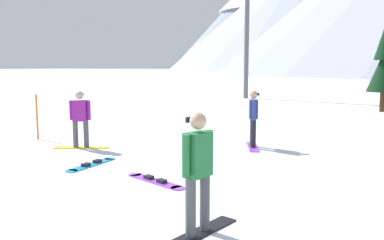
{
  "coord_description": "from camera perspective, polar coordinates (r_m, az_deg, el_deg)",
  "views": [
    {
      "loc": [
        4.86,
        -4.56,
        2.41
      ],
      "look_at": [
        -0.14,
        4.94,
        1.0
      ],
      "focal_mm": 38.01,
      "sensor_mm": 36.0,
      "label": 1
    }
  ],
  "objects": [
    {
      "name": "snowboarder_background",
      "position": [
        12.26,
        8.59,
        0.35
      ],
      "size": [
        0.87,
        1.47,
        1.71
      ],
      "color": "#993FD8",
      "rests_on": "ground_plane"
    },
    {
      "name": "pine_tree_broad",
      "position": [
        24.12,
        25.39,
        7.34
      ],
      "size": [
        1.71,
        1.71,
        4.87
      ],
      "color": "#472D19",
      "rests_on": "ground_plane"
    },
    {
      "name": "ground_plane",
      "position": [
        7.08,
        -18.37,
        -12.8
      ],
      "size": [
        800.0,
        800.0,
        0.0
      ],
      "primitive_type": "plane",
      "color": "silver"
    },
    {
      "name": "snowboarder_midground",
      "position": [
        12.46,
        -15.4,
        0.24
      ],
      "size": [
        1.56,
        0.96,
        1.71
      ],
      "color": "yellow",
      "rests_on": "ground_plane"
    },
    {
      "name": "snowboarder_foreground",
      "position": [
        5.79,
        0.83,
        -7.19
      ],
      "size": [
        0.6,
        1.61,
        1.78
      ],
      "color": "black",
      "rests_on": "ground_plane"
    },
    {
      "name": "ski_lift_tower",
      "position": [
        31.94,
        7.75,
        15.16
      ],
      "size": [
        3.58,
        0.36,
        11.85
      ],
      "color": "#595B60",
      "rests_on": "ground_plane"
    },
    {
      "name": "peak_central_summit",
      "position": [
        269.4,
        17.26,
        15.46
      ],
      "size": [
        184.9,
        184.9,
        79.19
      ],
      "color": "#B2B7C6",
      "rests_on": "ground_plane"
    },
    {
      "name": "trail_marker_pole",
      "position": [
        14.46,
        -20.92,
        0.41
      ],
      "size": [
        0.06,
        0.06,
        1.51
      ],
      "primitive_type": "cylinder",
      "color": "orange",
      "rests_on": "ground_plane"
    },
    {
      "name": "loose_snowboard_near_right",
      "position": [
        10.37,
        -13.89,
        -6.04
      ],
      "size": [
        0.3,
        1.69,
        0.09
      ],
      "color": "#1E8CD8",
      "rests_on": "ground_plane"
    },
    {
      "name": "peak_west_ridge",
      "position": [
        280.24,
        9.3,
        13.73
      ],
      "size": [
        117.4,
        117.4,
        64.0
      ],
      "color": "#8C93A3",
      "rests_on": "ground_plane"
    },
    {
      "name": "loose_snowboard_near_left",
      "position": [
        8.7,
        -5.2,
        -8.48
      ],
      "size": [
        1.71,
        0.78,
        0.09
      ],
      "color": "#993FD8",
      "rests_on": "ground_plane"
    }
  ]
}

